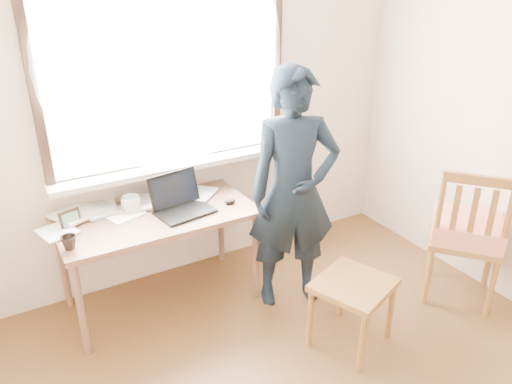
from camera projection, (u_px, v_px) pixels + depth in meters
room_shell at (357, 129)px, 2.13m from camera, size 3.52×4.02×2.61m
desk at (157, 224)px, 3.45m from camera, size 1.34×0.67×0.72m
laptop at (181, 203)px, 3.45m from camera, size 0.42×0.36×0.25m
mug_white at (131, 204)px, 3.45m from camera, size 0.19×0.19×0.11m
mug_dark at (69, 243)px, 2.99m from camera, size 0.12×0.12×0.09m
mouse at (230, 201)px, 3.57m from camera, size 0.08×0.06×0.03m
desk_clutter at (104, 212)px, 3.41m from camera, size 0.86×0.49×0.04m
book_a at (84, 214)px, 3.39m from camera, size 0.23×0.29×0.03m
book_b at (189, 193)px, 3.73m from camera, size 0.32×0.32×0.02m
picture_frame at (70, 220)px, 3.23m from camera, size 0.14×0.05×0.11m
work_chair at (353, 292)px, 3.15m from camera, size 0.58×0.56×0.46m
side_chair at (467, 231)px, 3.54m from camera, size 0.67×0.67×1.06m
person at (294, 192)px, 3.42m from camera, size 0.73×0.59×1.72m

